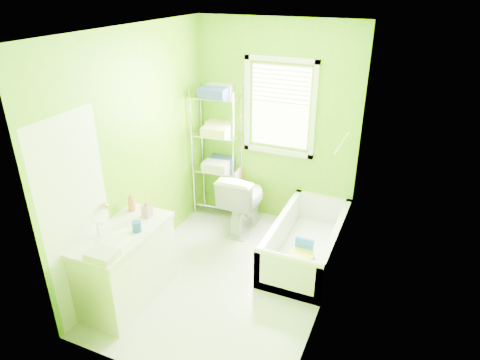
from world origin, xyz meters
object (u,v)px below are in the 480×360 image
at_px(bathtub, 306,246).
at_px(wire_shelf_unit, 219,138).
at_px(toilet, 244,200).
at_px(vanity, 126,264).

xyz_separation_m(bathtub, wire_shelf_unit, (-1.40, 0.60, 0.93)).
xyz_separation_m(toilet, vanity, (-0.55, -1.73, 0.01)).
relative_size(toilet, vanity, 0.78).
xyz_separation_m(bathtub, toilet, (-0.93, 0.33, 0.25)).
xyz_separation_m(bathtub, vanity, (-1.48, -1.39, 0.26)).
relative_size(bathtub, wire_shelf_unit, 0.87).
distance_m(bathtub, vanity, 2.05).
bearing_deg(vanity, toilet, 72.38).
bearing_deg(toilet, vanity, 71.64).
bearing_deg(bathtub, toilet, 160.39).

